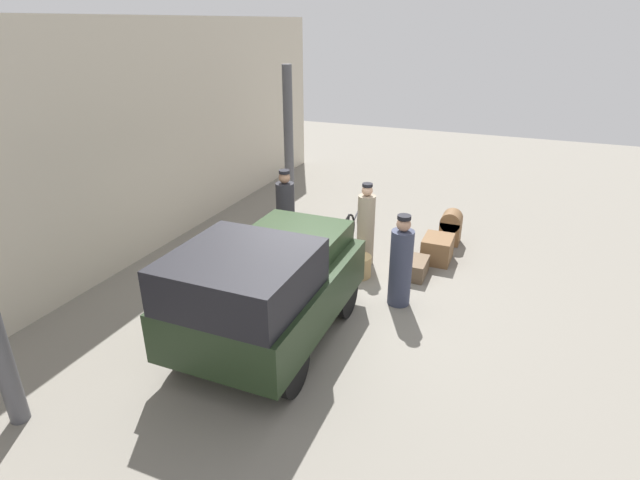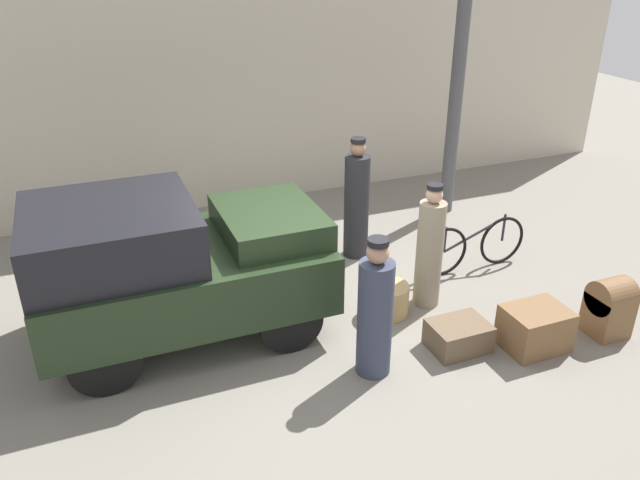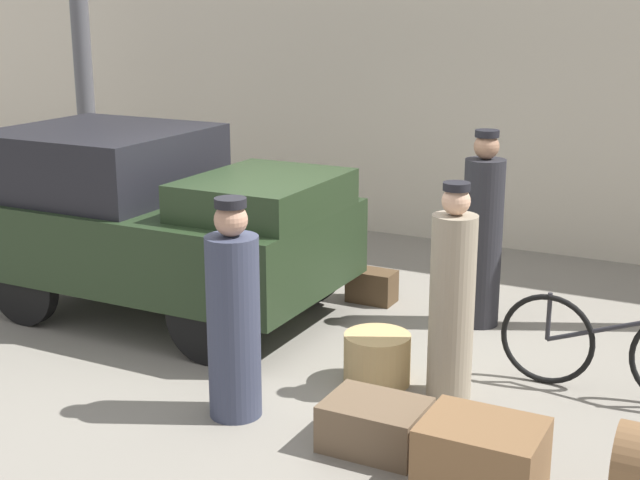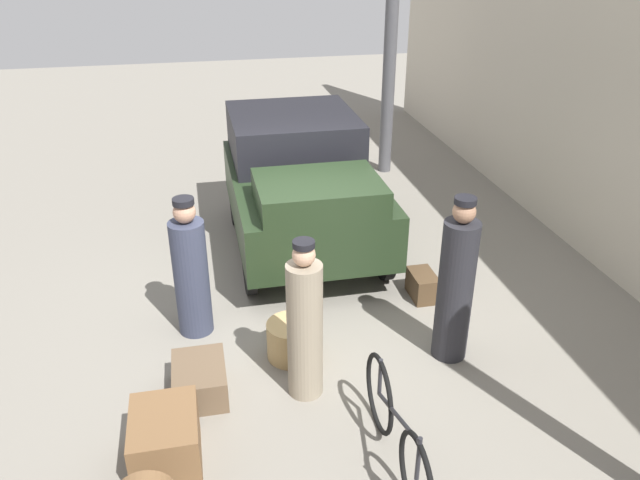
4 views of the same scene
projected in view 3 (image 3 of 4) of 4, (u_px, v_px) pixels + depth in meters
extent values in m
plane|color=gray|center=(288.00, 350.00, 7.57)|extent=(30.00, 30.00, 0.00)
cube|color=beige|center=(455.00, 55.00, 10.48)|extent=(16.00, 0.15, 4.50)
cylinder|color=#4C4C51|center=(85.00, 93.00, 10.92)|extent=(0.22, 0.22, 3.53)
cylinder|color=black|center=(306.00, 266.00, 8.67)|extent=(0.74, 0.12, 0.74)
cylinder|color=black|center=(207.00, 321.00, 7.20)|extent=(0.74, 0.12, 0.74)
cylinder|color=black|center=(141.00, 241.00, 9.55)|extent=(0.74, 0.12, 0.74)
cylinder|color=black|center=(23.00, 285.00, 8.09)|extent=(0.74, 0.12, 0.74)
cube|color=black|center=(168.00, 237.00, 8.28)|extent=(3.23, 1.86, 0.71)
cube|color=black|center=(102.00, 161.00, 8.43)|extent=(1.78, 1.71, 0.62)
cube|color=black|center=(264.00, 195.00, 7.68)|extent=(1.13, 1.45, 0.32)
torus|color=black|center=(547.00, 339.00, 6.84)|extent=(0.72, 0.04, 0.72)
cylinder|color=#232328|center=(614.00, 328.00, 6.58)|extent=(0.98, 0.04, 0.39)
cylinder|color=#232328|center=(549.00, 316.00, 6.79)|extent=(0.04, 0.04, 0.37)
cylinder|color=tan|center=(377.00, 359.00, 6.89)|extent=(0.52, 0.52, 0.40)
cylinder|color=gray|center=(452.00, 308.00, 6.54)|extent=(0.33, 0.33, 1.40)
sphere|color=tan|center=(456.00, 201.00, 6.33)|extent=(0.21, 0.21, 0.21)
cylinder|color=black|center=(457.00, 186.00, 6.30)|extent=(0.20, 0.20, 0.06)
cylinder|color=#33384C|center=(234.00, 328.00, 6.24)|extent=(0.38, 0.38, 1.33)
sphere|color=tan|center=(231.00, 220.00, 6.03)|extent=(0.23, 0.23, 0.23)
cylinder|color=black|center=(230.00, 203.00, 6.00)|extent=(0.22, 0.22, 0.06)
cylinder|color=#232328|center=(482.00, 243.00, 8.00)|extent=(0.36, 0.36, 1.53)
sphere|color=#936B51|center=(487.00, 147.00, 7.77)|extent=(0.22, 0.22, 0.22)
cylinder|color=black|center=(487.00, 133.00, 7.74)|extent=(0.21, 0.21, 0.06)
cube|color=brown|center=(375.00, 425.00, 5.89)|extent=(0.66, 0.50, 0.33)
cube|color=brown|center=(481.00, 462.00, 5.25)|extent=(0.70, 0.55, 0.50)
cube|color=#4C3823|center=(372.00, 286.00, 8.75)|extent=(0.46, 0.28, 0.32)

